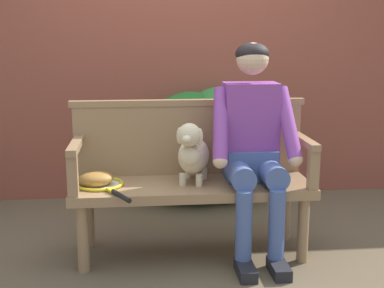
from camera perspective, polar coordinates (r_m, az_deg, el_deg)
ground_plane at (r=3.49m, az=-0.00°, el=-11.75°), size 40.00×40.00×0.00m
brick_garden_fence at (r=4.61m, az=-1.82°, el=10.34°), size 8.00×0.30×2.55m
hedge_bush_far_right at (r=4.41m, az=3.05°, el=-0.07°), size 0.77×0.68×0.97m
hedge_bush_mid_left at (r=4.36m, az=-0.06°, el=-0.42°), size 0.88×0.68×0.94m
garden_bench at (r=3.34m, az=-0.00°, el=-5.30°), size 1.50×0.51×0.48m
bench_backrest at (r=3.48m, az=-0.38°, el=0.83°), size 1.54×0.06×0.50m
bench_armrest_left_end at (r=3.20m, az=-12.62°, el=-1.43°), size 0.06×0.51×0.28m
bench_armrest_right_end at (r=3.34m, az=12.39°, el=-0.86°), size 0.06×0.51×0.28m
person_seated at (r=3.31m, az=6.61°, el=0.39°), size 0.56×0.65×1.35m
dog_on_bench at (r=3.26m, az=0.06°, el=-0.93°), size 0.27×0.40×0.40m
tennis_racket at (r=3.29m, az=-9.74°, el=-4.42°), size 0.39×0.57×0.03m
baseball_glove at (r=3.29m, az=-10.40°, el=-3.76°), size 0.25×0.22×0.09m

